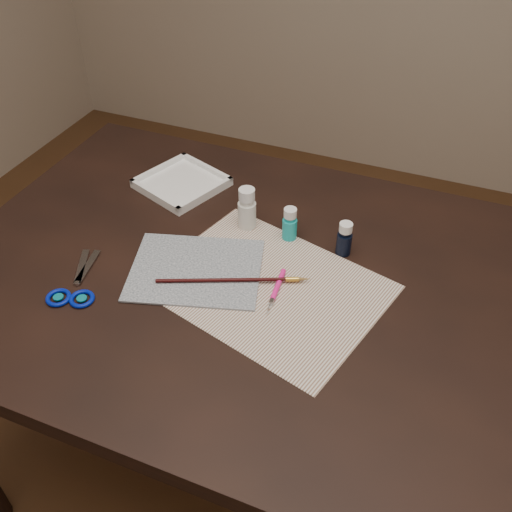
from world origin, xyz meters
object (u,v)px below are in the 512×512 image
at_px(canvas, 196,270).
at_px(paint_bottle_navy, 344,239).
at_px(scissors, 76,277).
at_px(paper, 268,287).
at_px(palette_tray, 182,182).
at_px(paint_bottle_cyan, 290,224).
at_px(paint_bottle_white, 247,208).

distance_m(canvas, paint_bottle_navy, 0.32).
xyz_separation_m(paint_bottle_navy, scissors, (-0.48, -0.28, -0.03)).
relative_size(paper, scissors, 2.28).
bearing_deg(paint_bottle_navy, palette_tray, 167.21).
bearing_deg(scissors, paint_bottle_cyan, -75.89).
xyz_separation_m(paint_bottle_white, paint_bottle_cyan, (0.10, -0.00, -0.01)).
relative_size(canvas, paint_bottle_navy, 3.41).
bearing_deg(paint_bottle_cyan, paint_bottle_navy, -2.31).
bearing_deg(paint_bottle_navy, paper, -124.76).
relative_size(paint_bottle_white, paint_bottle_cyan, 1.28).
distance_m(paint_bottle_white, palette_tray, 0.24).
distance_m(canvas, scissors, 0.24).
relative_size(canvas, paint_bottle_cyan, 3.40).
bearing_deg(canvas, scissors, -152.09).
relative_size(paint_bottle_cyan, paint_bottle_navy, 1.00).
distance_m(paper, paint_bottle_cyan, 0.17).
bearing_deg(canvas, paint_bottle_white, 77.41).
distance_m(paint_bottle_white, paint_bottle_cyan, 0.10).
relative_size(paint_bottle_cyan, scissors, 0.41).
relative_size(paper, paint_bottle_cyan, 5.60).
xyz_separation_m(paint_bottle_white, paint_bottle_navy, (0.23, -0.01, -0.01)).
bearing_deg(palette_tray, scissors, -96.05).
distance_m(canvas, paint_bottle_white, 0.19).
xyz_separation_m(paint_bottle_cyan, scissors, (-0.36, -0.29, -0.03)).
xyz_separation_m(scissors, palette_tray, (0.04, 0.38, 0.01)).
xyz_separation_m(paper, paint_bottle_white, (-0.12, 0.17, 0.05)).
bearing_deg(scissors, paper, -96.25).
relative_size(paper, paint_bottle_white, 4.38).
bearing_deg(canvas, paper, 4.11).
height_order(paper, paint_bottle_navy, paint_bottle_navy).
bearing_deg(paint_bottle_navy, paint_bottle_white, 177.72).
distance_m(paper, canvas, 0.16).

